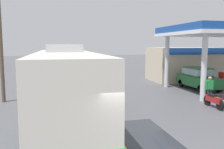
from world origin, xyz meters
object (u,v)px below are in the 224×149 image
(minibus_opposing_lane, at_px, (95,63))
(coach_bus_main, at_px, (65,87))
(car_at_pump, at_px, (198,77))
(pedestrian_near_pump, at_px, (210,87))
(motorcycle_parked_forecourt, at_px, (213,100))

(minibus_opposing_lane, bearing_deg, coach_bus_main, -102.95)
(car_at_pump, relative_size, pedestrian_near_pump, 2.53)
(pedestrian_near_pump, bearing_deg, coach_bus_main, -165.27)
(car_at_pump, distance_m, pedestrian_near_pump, 4.51)
(car_at_pump, height_order, pedestrian_near_pump, car_at_pump)
(coach_bus_main, bearing_deg, pedestrian_near_pump, 14.73)
(minibus_opposing_lane, height_order, pedestrian_near_pump, minibus_opposing_lane)
(coach_bus_main, height_order, motorcycle_parked_forecourt, coach_bus_main)
(coach_bus_main, bearing_deg, minibus_opposing_lane, 77.05)
(car_at_pump, bearing_deg, pedestrian_near_pump, -113.62)
(coach_bus_main, distance_m, pedestrian_near_pump, 9.55)
(car_at_pump, distance_m, motorcycle_parked_forecourt, 6.10)
(car_at_pump, xyz_separation_m, minibus_opposing_lane, (-6.71, 12.17, 0.46))
(car_at_pump, relative_size, minibus_opposing_lane, 0.69)
(coach_bus_main, relative_size, car_at_pump, 2.63)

